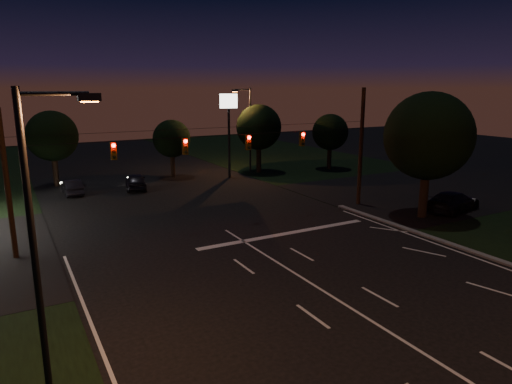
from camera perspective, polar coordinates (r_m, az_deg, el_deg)
ground at (r=18.83m, az=15.44°, el=-15.99°), size 140.00×140.00×0.00m
cross_street_right at (r=43.08m, az=19.76°, el=0.11°), size 20.00×16.00×0.02m
stop_bar at (r=28.86m, az=3.73°, el=-5.21°), size 12.00×0.50×0.01m
utility_pole_right at (r=36.82m, az=12.63°, el=-1.52°), size 0.30×0.30×9.00m
utility_pole_left at (r=28.00m, az=-27.78°, el=-7.31°), size 0.28×0.28×8.00m
signal_span at (r=29.25m, az=-4.79°, el=6.06°), size 24.00×0.40×1.56m
pole_sign_right at (r=46.14m, az=-3.42°, el=9.47°), size 1.80×0.30×8.40m
street_light_left at (r=14.05m, az=-25.25°, el=-3.68°), size 2.20×0.35×9.00m
street_light_right_far at (r=49.44m, az=-1.00°, el=8.56°), size 2.20×0.35×9.00m
tree_right_near at (r=33.59m, az=20.57°, el=6.46°), size 6.00×6.00×8.76m
tree_far_b at (r=46.04m, az=-24.12°, el=6.35°), size 4.60×4.60×6.98m
tree_far_c at (r=47.34m, az=-10.51°, el=6.53°), size 3.80×3.80×5.86m
tree_far_d at (r=49.09m, az=0.30°, el=8.04°), size 4.80×4.80×7.30m
tree_far_e at (r=51.91m, az=9.19°, el=7.35°), size 4.00×4.00×6.18m
car_oncoming_a at (r=42.61m, az=-14.80°, el=1.31°), size 2.56×4.55×1.46m
car_oncoming_b at (r=42.28m, az=-22.01°, el=0.59°), size 1.43×3.94×1.29m
car_cross at (r=36.73m, az=23.40°, el=-1.09°), size 5.58×3.20×1.52m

